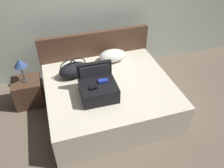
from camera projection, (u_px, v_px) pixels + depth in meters
name	position (u px, v px, depth m)	size (l,w,h in m)	color
ground_plane	(118.00, 128.00, 3.42)	(12.00, 12.00, 0.00)	#6B5B4C
back_wall	(88.00, 3.00, 3.85)	(8.00, 0.10, 2.60)	#B7C1B2
bed	(110.00, 98.00, 3.56)	(1.85, 1.64, 0.52)	beige
headboard	(96.00, 57.00, 4.06)	(1.89, 0.08, 0.96)	#4C3323
hard_case_large	(98.00, 88.00, 3.12)	(0.49, 0.48, 0.41)	black
duffel_bag	(74.00, 70.00, 3.48)	(0.49, 0.35, 0.31)	black
pillow_near_headboard	(113.00, 56.00, 3.84)	(0.45, 0.29, 0.19)	white
nightstand	(28.00, 92.00, 3.73)	(0.44, 0.40, 0.45)	#4C3323
table_lamp	(20.00, 64.00, 3.39)	(0.19, 0.19, 0.40)	#3F3833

